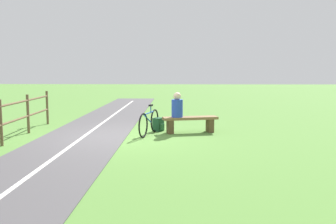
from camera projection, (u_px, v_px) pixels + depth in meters
ground_plane at (115, 136)px, 10.37m from camera, size 80.00×80.00×0.00m
paved_path at (30, 176)px, 6.42m from camera, size 2.95×36.03×0.02m
path_centre_line at (29, 176)px, 6.42m from camera, size 0.53×32.00×0.00m
bench at (190, 122)px, 10.97m from camera, size 1.74×0.79×0.49m
person_seated at (177, 106)px, 10.83m from camera, size 0.41×0.41×0.76m
bicycle at (149, 122)px, 10.61m from camera, size 0.47×1.71×0.89m
backpack at (158, 125)px, 11.29m from camera, size 0.38×0.39×0.42m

